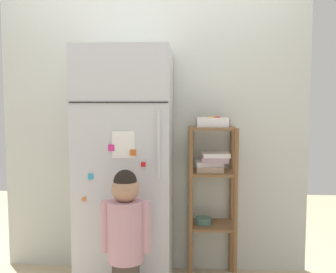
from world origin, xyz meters
name	(u,v)px	position (x,y,z in m)	size (l,w,h in m)	color
kitchen_wall_back	(154,133)	(0.00, 0.34, 1.14)	(2.49, 0.03, 2.27)	silver
refrigerator	(126,170)	(-0.18, 0.02, 0.89)	(0.67, 0.62, 1.77)	silver
child_standing	(126,231)	(-0.10, -0.47, 0.59)	(0.31, 0.23, 0.97)	#483E36
pantry_shelf_unit	(212,184)	(0.47, 0.16, 0.76)	(0.37, 0.31, 1.20)	brown
fruit_bin	(214,122)	(0.48, 0.15, 1.23)	(0.25, 0.19, 0.08)	white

